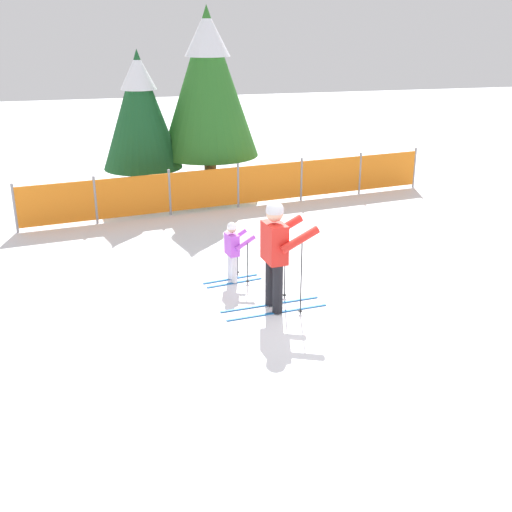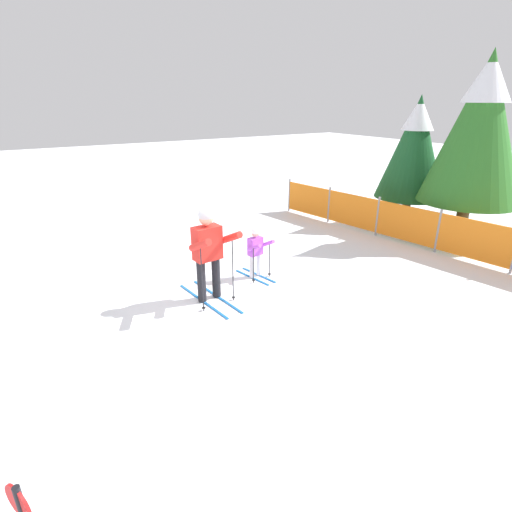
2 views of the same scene
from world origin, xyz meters
name	(u,v)px [view 1 (image 1 of 2)]	position (x,y,z in m)	size (l,w,h in m)	color
ground_plane	(291,312)	(0.00, 0.00, 0.00)	(60.00, 60.00, 0.00)	white
skier_adult	(276,246)	(-0.21, 0.20, 1.10)	(1.76, 0.83, 1.83)	#1966B2
skier_child	(233,247)	(-0.63, 1.51, 0.66)	(1.08, 0.53, 1.12)	#1966B2
safety_fence	(238,186)	(0.50, 6.17, 0.56)	(10.44, 1.57, 1.11)	gray
conifer_far	(140,108)	(-1.68, 7.72, 2.33)	(2.03, 2.03, 3.76)	#4C3823
conifer_near	(208,80)	(0.10, 7.82, 2.96)	(2.58, 2.58, 4.79)	#4C3823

